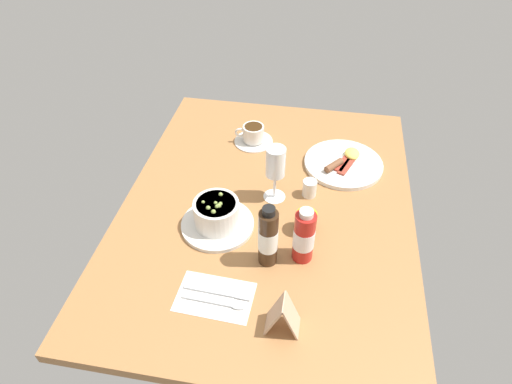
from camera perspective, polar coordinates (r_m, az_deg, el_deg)
name	(u,v)px	position (r cm, az deg, el deg)	size (l,w,h in cm)	color
ground_plane	(267,207)	(128.69, 1.50, -2.00)	(110.00, 84.00, 3.00)	#9E6B3D
porridge_bowl	(217,215)	(118.78, -5.16, -3.08)	(20.21, 20.21, 9.46)	silver
cutlery_setting	(217,297)	(106.71, -5.19, -13.55)	(12.67, 18.69, 0.90)	silver
coffee_cup	(253,135)	(149.92, -0.37, 7.47)	(13.26, 13.26, 6.35)	silver
creamer_jug	(309,188)	(129.52, 7.02, 0.53)	(4.16, 5.07, 5.79)	silver
wine_glass	(276,165)	(121.92, 2.58, 3.59)	(6.57, 6.57, 17.71)	white
jam_jar	(306,222)	(118.70, 6.57, -3.93)	(5.71, 5.71, 6.20)	#3E3015
sauce_bottle_brown	(268,238)	(106.78, 1.60, -6.00)	(4.94, 4.94, 18.63)	#382314
sauce_bottle_red	(304,237)	(108.84, 6.32, -5.84)	(5.41, 5.41, 16.58)	#B21E19
breakfast_plate	(344,163)	(143.37, 11.44, 3.73)	(25.18, 25.18, 3.70)	silver
menu_card	(283,315)	(98.38, 3.58, -15.76)	(5.61, 7.73, 9.96)	tan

